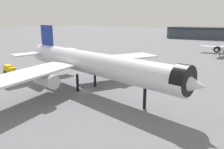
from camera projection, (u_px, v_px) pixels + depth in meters
ground at (85, 92)px, 63.59m from camera, size 900.00×900.00×0.00m
airliner_near_gate at (91, 64)px, 62.55m from camera, size 64.39×58.05×17.98m
service_truck_front at (9, 69)px, 84.76m from camera, size 5.62×2.85×3.00m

